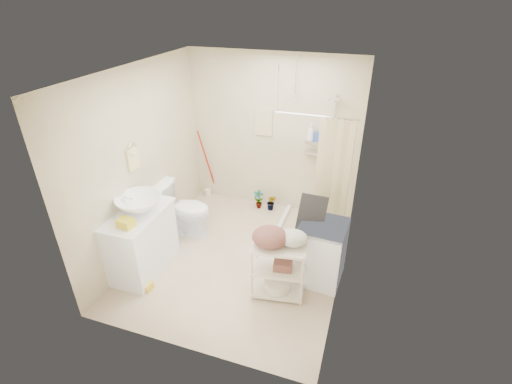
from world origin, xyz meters
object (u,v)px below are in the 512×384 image
laundry_rack (278,265)px  vanity (142,241)px  toilet (184,209)px  washing_machine (321,252)px

laundry_rack → vanity: bearing=175.2°
toilet → laundry_rack: (1.74, -0.83, 0.02)m
vanity → toilet: size_ratio=1.20×
toilet → laundry_rack: 1.93m
vanity → washing_machine: size_ratio=1.21×
vanity → washing_machine: bearing=13.2°
vanity → laundry_rack: (1.86, 0.12, -0.00)m
washing_machine → vanity: bearing=-162.1°
washing_machine → laundry_rack: laundry_rack is taller
toilet → vanity: bearing=170.4°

